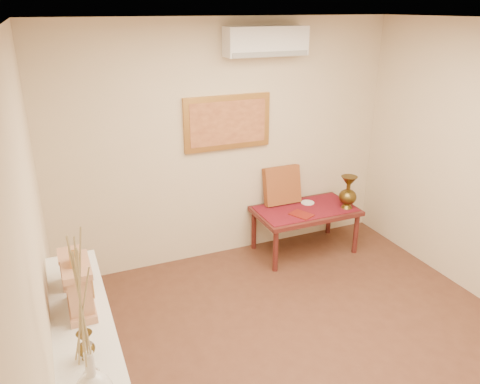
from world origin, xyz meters
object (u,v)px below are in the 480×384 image
white_vase (85,334)px  mantel_clock (79,287)px  low_table (305,214)px  brass_urn_tall (348,189)px  wooden_chest (72,268)px

white_vase → mantel_clock: white_vase is taller
white_vase → low_table: (2.68, 2.59, -1.00)m
brass_urn_tall → low_table: (-0.47, 0.16, -0.31)m
brass_urn_tall → white_vase: bearing=-142.3°
white_vase → mantel_clock: 0.98m
wooden_chest → brass_urn_tall: bearing=20.2°
mantel_clock → wooden_chest: (-0.02, 0.34, -0.05)m
white_vase → brass_urn_tall: (3.14, 2.43, -0.68)m
brass_urn_tall → wooden_chest: wooden_chest is taller
wooden_chest → white_vase: bearing=-90.1°
low_table → mantel_clock: bearing=-147.9°
white_vase → brass_urn_tall: 4.03m
mantel_clock → wooden_chest: mantel_clock is taller
low_table → white_vase: bearing=-135.9°
low_table → wooden_chest: bearing=-153.7°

